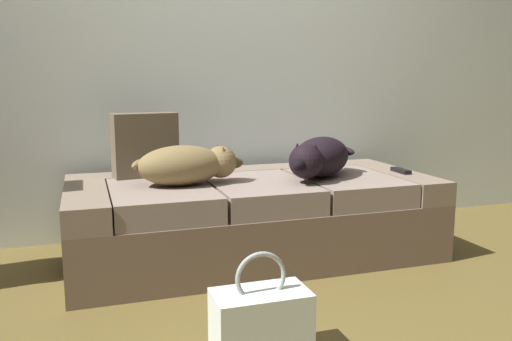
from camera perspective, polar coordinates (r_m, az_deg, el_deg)
name	(u,v)px	position (r m, az deg, el deg)	size (l,w,h in m)	color
back_wall	(223,2)	(3.31, -3.65, 17.90)	(6.40, 0.10, 2.80)	silver
couch	(253,217)	(2.81, -0.33, -5.11)	(1.89, 0.88, 0.42)	brown
dog_tan	(188,165)	(2.60, -7.42, 0.64)	(0.58, 0.28, 0.20)	olive
dog_dark	(319,157)	(2.79, 6.88, 1.42)	(0.53, 0.53, 0.21)	black
tv_remote	(401,171)	(3.04, 15.51, -0.01)	(0.04, 0.15, 0.02)	black
throw_pillow	(145,145)	(2.86, -12.00, 2.73)	(0.34, 0.12, 0.34)	brown
handbag	(261,324)	(1.82, 0.52, -16.38)	(0.32, 0.18, 0.38)	silver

